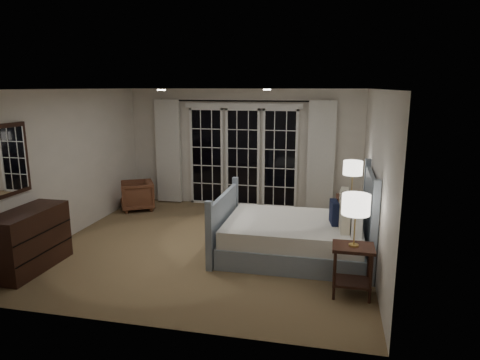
% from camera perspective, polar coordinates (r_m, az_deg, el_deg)
% --- Properties ---
extents(floor, '(5.00, 5.00, 0.00)m').
position_cam_1_polar(floor, '(7.10, -3.87, -8.61)').
color(floor, olive).
rests_on(floor, ground).
extents(ceiling, '(5.00, 5.00, 0.00)m').
position_cam_1_polar(ceiling, '(6.64, -4.19, 12.00)').
color(ceiling, white).
rests_on(ceiling, wall_back).
extents(wall_left, '(0.02, 5.00, 2.50)m').
position_cam_1_polar(wall_left, '(7.84, -21.86, 2.00)').
color(wall_left, beige).
rests_on(wall_left, floor).
extents(wall_right, '(0.02, 5.00, 2.50)m').
position_cam_1_polar(wall_right, '(6.52, 17.56, 0.38)').
color(wall_right, beige).
rests_on(wall_right, floor).
extents(wall_back, '(5.00, 0.02, 2.50)m').
position_cam_1_polar(wall_back, '(9.15, 0.41, 4.25)').
color(wall_back, beige).
rests_on(wall_back, floor).
extents(wall_front, '(5.00, 0.02, 2.50)m').
position_cam_1_polar(wall_front, '(4.49, -13.08, -4.63)').
color(wall_front, beige).
rests_on(wall_front, floor).
extents(french_doors, '(2.50, 0.04, 2.20)m').
position_cam_1_polar(french_doors, '(9.14, 0.35, 3.22)').
color(french_doors, black).
rests_on(french_doors, wall_back).
extents(curtain_rod, '(3.50, 0.03, 0.03)m').
position_cam_1_polar(curtain_rod, '(8.97, 0.28, 10.50)').
color(curtain_rod, black).
rests_on(curtain_rod, wall_back).
extents(curtain_left, '(0.55, 0.10, 2.25)m').
position_cam_1_polar(curtain_left, '(9.53, -9.52, 3.80)').
color(curtain_left, silver).
rests_on(curtain_left, curtain_rod).
extents(curtain_right, '(0.55, 0.10, 2.25)m').
position_cam_1_polar(curtain_right, '(8.85, 10.76, 3.11)').
color(curtain_right, silver).
rests_on(curtain_right, curtain_rod).
extents(downlight_a, '(0.12, 0.12, 0.01)m').
position_cam_1_polar(downlight_a, '(7.05, 3.63, 11.94)').
color(downlight_a, white).
rests_on(downlight_a, ceiling).
extents(downlight_b, '(0.12, 0.12, 0.01)m').
position_cam_1_polar(downlight_b, '(6.46, -10.44, 11.73)').
color(downlight_b, white).
rests_on(downlight_b, ceiling).
extents(bed, '(2.24, 1.61, 1.31)m').
position_cam_1_polar(bed, '(6.60, 7.68, -7.29)').
color(bed, gray).
rests_on(bed, floor).
extents(nightstand_left, '(0.50, 0.40, 0.65)m').
position_cam_1_polar(nightstand_left, '(5.50, 14.77, -10.65)').
color(nightstand_left, '#321810').
rests_on(nightstand_left, floor).
extents(nightstand_right, '(0.51, 0.41, 0.67)m').
position_cam_1_polar(nightstand_right, '(7.72, 14.52, -3.82)').
color(nightstand_right, '#321810').
rests_on(nightstand_right, floor).
extents(lamp_left, '(0.33, 0.33, 0.64)m').
position_cam_1_polar(lamp_left, '(5.26, 15.21, -3.22)').
color(lamp_left, tan).
rests_on(lamp_left, nightstand_left).
extents(lamp_right, '(0.33, 0.33, 0.63)m').
position_cam_1_polar(lamp_right, '(7.56, 14.81, 1.52)').
color(lamp_right, tan).
rests_on(lamp_right, nightstand_right).
extents(armchair, '(0.90, 0.89, 0.61)m').
position_cam_1_polar(armchair, '(9.23, -13.58, -2.01)').
color(armchair, brown).
rests_on(armchair, floor).
extents(dresser, '(0.52, 1.22, 0.86)m').
position_cam_1_polar(dresser, '(6.74, -26.31, -7.18)').
color(dresser, '#321810').
rests_on(dresser, floor).
extents(mirror, '(0.05, 0.85, 1.00)m').
position_cam_1_polar(mirror, '(6.63, -28.82, 2.26)').
color(mirror, '#321810').
rests_on(mirror, wall_left).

